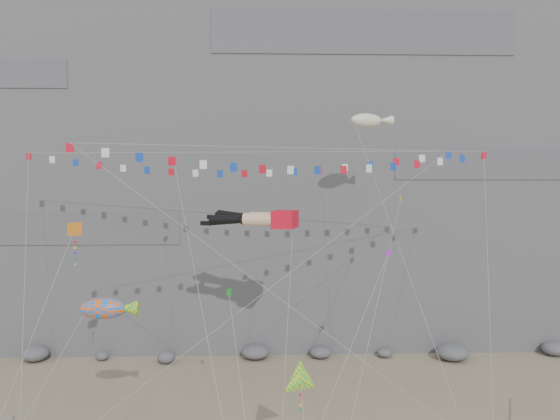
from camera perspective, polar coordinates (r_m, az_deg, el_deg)
name	(u,v)px	position (r m, az deg, el deg)	size (l,w,h in m)	color
cliff	(256,107)	(65.08, -2.47, 10.66)	(80.00, 28.00, 50.00)	slate
talus_boulders	(256,352)	(51.93, -2.57, -14.62)	(60.00, 3.00, 1.20)	slate
legs_kite	(259,219)	(39.52, -2.19, -0.94)	(7.21, 16.23, 19.18)	red
flag_banner_upper	(232,152)	(42.73, -5.04, 6.01)	(32.75, 15.38, 25.37)	red
flag_banner_lower	(304,148)	(36.51, 2.57, 6.45)	(27.85, 10.02, 22.14)	red
harlequin_kite	(74,230)	(37.51, -20.70, -1.96)	(4.29, 7.96, 15.27)	#F9301B
fish_windsock	(103,309)	(35.19, -17.98, -9.77)	(7.22, 4.62, 10.74)	#FF550D
delta_kite	(301,381)	(31.57, 2.19, -17.40)	(2.18, 5.99, 7.48)	yellow
blimp_windsock	(367,121)	(44.36, 9.05, 9.17)	(6.11, 14.32, 25.17)	#EDE3C3
small_kite_a	(175,168)	(40.22, -10.88, 4.30)	(5.94, 14.99, 23.51)	#FB4E15
small_kite_b	(387,258)	(38.39, 11.09, -4.92)	(8.00, 11.02, 17.07)	purple
small_kite_c	(229,296)	(35.83, -5.32, -8.93)	(2.60, 11.35, 14.19)	#189E22
small_kite_d	(399,204)	(42.29, 12.34, 0.59)	(7.84, 16.10, 22.78)	#F5AB14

